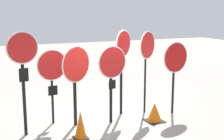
{
  "coord_description": "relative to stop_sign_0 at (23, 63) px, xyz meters",
  "views": [
    {
      "loc": [
        -3.09,
        -7.77,
        3.03
      ],
      "look_at": [
        0.3,
        0.0,
        1.38
      ],
      "focal_mm": 50.0,
      "sensor_mm": 36.0,
      "label": 1
    }
  ],
  "objects": [
    {
      "name": "stop_sign_2",
      "position": [
        1.33,
        0.15,
        -0.32
      ],
      "size": [
        0.86,
        0.45,
        2.13
      ],
      "rotation": [
        0.0,
        0.0,
        0.47
      ],
      "color": "black",
      "rests_on": "ground"
    },
    {
      "name": "stop_sign_4",
      "position": [
        2.83,
        0.5,
        -0.02
      ],
      "size": [
        0.64,
        0.46,
        2.47
      ],
      "rotation": [
        0.0,
        0.0,
        0.61
      ],
      "color": "black",
      "rests_on": "ground"
    },
    {
      "name": "stop_sign_3",
      "position": [
        2.26,
        -0.04,
        -0.33
      ],
      "size": [
        0.85,
        0.21,
        2.11
      ],
      "rotation": [
        0.0,
        0.0,
        0.19
      ],
      "color": "black",
      "rests_on": "ground"
    },
    {
      "name": "traffic_cone_1",
      "position": [
        3.38,
        -0.4,
        -1.54
      ],
      "size": [
        0.48,
        0.48,
        0.52
      ],
      "color": "black",
      "rests_on": "ground"
    },
    {
      "name": "traffic_cone_0",
      "position": [
        1.16,
        -0.69,
        -1.46
      ],
      "size": [
        0.34,
        0.34,
        0.68
      ],
      "color": "black",
      "rests_on": "ground"
    },
    {
      "name": "stop_sign_5",
      "position": [
        3.54,
        0.36,
        0.04
      ],
      "size": [
        0.7,
        0.43,
        2.42
      ],
      "rotation": [
        0.0,
        0.0,
        0.54
      ],
      "color": "black",
      "rests_on": "ground"
    },
    {
      "name": "ground_plane",
      "position": [
        2.13,
        0.35,
        -1.8
      ],
      "size": [
        40.0,
        40.0,
        0.0
      ],
      "primitive_type": "plane",
      "color": "gray"
    },
    {
      "name": "stop_sign_6",
      "position": [
        4.25,
        -0.04,
        -0.26
      ],
      "size": [
        0.89,
        0.19,
        2.12
      ],
      "rotation": [
        0.0,
        0.0,
        0.16
      ],
      "color": "black",
      "rests_on": "ground"
    },
    {
      "name": "stop_sign_0",
      "position": [
        0.0,
        0.0,
        0.0
      ],
      "size": [
        0.76,
        0.2,
        2.54
      ],
      "rotation": [
        0.0,
        0.0,
        0.2
      ],
      "color": "black",
      "rests_on": "ground"
    },
    {
      "name": "stop_sign_1",
      "position": [
        0.8,
        0.53,
        -0.34
      ],
      "size": [
        0.82,
        0.17,
        2.02
      ],
      "rotation": [
        0.0,
        0.0,
        0.14
      ],
      "color": "black",
      "rests_on": "ground"
    }
  ]
}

